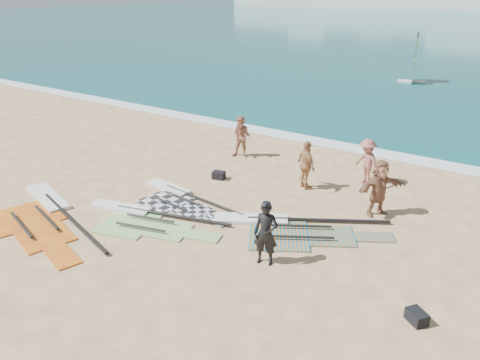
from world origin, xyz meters
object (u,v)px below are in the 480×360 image
Objects in this scene: beachgoer_left at (242,137)px; beachgoer_mid at (367,162)px; rig_orange at (286,227)px; rig_red at (45,214)px; beachgoer_right at (379,188)px; person_wetsuit at (266,233)px; beachgoer_back at (306,165)px; gear_bag_near at (219,175)px; rig_grey at (177,198)px; rig_green at (140,218)px; gear_bag_far at (417,317)px.

beachgoer_left reaches higher than beachgoer_mid.
rig_red is (-7.36, -3.84, 0.00)m from rig_orange.
person_wetsuit is at bearing -164.55° from beachgoer_right.
beachgoer_right is (3.06, -0.63, 0.03)m from beachgoer_back.
beachgoer_left is 5.83m from beachgoer_mid.
beachgoer_back is (3.37, 1.11, 0.81)m from gear_bag_near.
beachgoer_mid is 0.96× the size of beachgoer_back.
gear_bag_near is (0.12, 2.43, 0.11)m from rig_grey.
rig_orange is 7.10m from beachgoer_left.
beachgoer_right is at bearing 21.98° from rig_green.
beachgoer_back reaches higher than gear_bag_far.
gear_bag_far is at bearing -18.27° from person_wetsuit.
beachgoer_right is at bearing -29.25° from beachgoer_mid.
rig_orange is 0.90× the size of rig_red.
rig_grey is at bearing 167.40° from gear_bag_far.
beachgoer_back reaches higher than rig_red.
person_wetsuit reaches higher than beachgoer_mid.
person_wetsuit reaches higher than gear_bag_far.
gear_bag_far is (12.11, 1.54, 0.10)m from rig_red.
rig_green is at bearing 165.38° from person_wetsuit.
beachgoer_right is at bearing 51.45° from rig_red.
beachgoer_left reaches higher than rig_grey.
person_wetsuit is 1.03× the size of beachgoer_mid.
rig_red is at bearing 158.49° from beachgoer_right.
rig_grey is at bearing -101.58° from beachgoer_left.
rig_grey is 7.51m from beachgoer_mid.
rig_red is at bearing 82.18° from beachgoer_back.
gear_bag_near reaches higher than gear_bag_far.
beachgoer_right reaches higher than gear_bag_near.
beachgoer_mid is at bearing 29.24° from gear_bag_near.
rig_orange is 11.57× the size of gear_bag_far.
rig_grey is at bearing 143.56° from person_wetsuit.
rig_green is at bearing -93.38° from beachgoer_mid.
beachgoer_right is (6.43, 0.49, 0.84)m from gear_bag_near.
beachgoer_back is at bearing 51.82° from rig_grey.
person_wetsuit is at bearing -69.74° from beachgoer_left.
rig_grey is at bearing -102.54° from beachgoer_mid.
beachgoer_mid is (5.13, 2.87, 0.77)m from gear_bag_near.
beachgoer_right reaches higher than person_wetsuit.
beachgoer_right is at bearing -157.66° from beachgoer_back.
rig_green is 4.94m from rig_orange.
beachgoer_mid reaches higher than gear_bag_far.
rig_orange is 3.11× the size of beachgoer_mid.
person_wetsuit is at bearing -14.34° from rig_grey.
rig_green is (0.05, -1.97, 0.00)m from rig_grey.
rig_grey is at bearing 76.59° from rig_green.
rig_red is 9.09m from beachgoer_left.
rig_red reaches higher than rig_grey.
rig_grey is 5.06m from beachgoer_back.
rig_orange is at bearing 154.14° from gear_bag_far.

